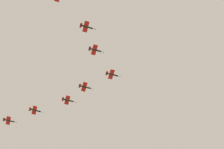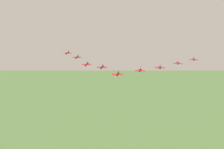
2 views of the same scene
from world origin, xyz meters
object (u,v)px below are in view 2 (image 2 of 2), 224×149
(jet_lead, at_px, (117,75))
(jet_port_trail, at_px, (77,57))
(jet_port_outer, at_px, (160,68))
(jet_center_rear, at_px, (178,64))
(jet_port_inner, at_px, (140,71))
(jet_starboard_inner, at_px, (102,68))
(jet_starboard_outer, at_px, (86,65))
(jet_starboard_trail, at_px, (194,60))
(jet_tail_end, at_px, (67,53))

(jet_lead, xyz_separation_m, jet_port_trail, (28.97, -56.28, 1.01))
(jet_port_outer, distance_m, jet_center_rear, 25.74)
(jet_port_inner, relative_size, jet_port_trail, 1.00)
(jet_starboard_inner, bearing_deg, jet_starboard_outer, -32.79)
(jet_port_inner, relative_size, jet_starboard_trail, 1.00)
(jet_lead, xyz_separation_m, jet_port_inner, (-18.10, -11.30, -0.63))
(jet_port_inner, height_order, jet_starboard_trail, jet_port_inner)
(jet_starboard_inner, bearing_deg, jet_lead, 132.35)
(jet_port_outer, bearing_deg, jet_starboard_outer, -0.00)
(jet_lead, distance_m, jet_starboard_trail, 85.71)
(jet_port_outer, distance_m, jet_starboard_trail, 48.10)
(jet_port_outer, height_order, jet_center_rear, jet_port_outer)
(jet_starboard_outer, xyz_separation_m, jet_tail_end, (17.25, -44.89, 0.95))
(jet_port_outer, bearing_deg, jet_starboard_trail, -126.70)
(jet_port_trail, bearing_deg, jet_starboard_outer, 123.96)
(jet_port_outer, xyz_separation_m, jet_center_rear, (-19.60, -16.66, -0.96))
(jet_port_inner, height_order, jet_starboard_outer, jet_starboard_outer)
(jet_port_inner, bearing_deg, jet_starboard_trail, -132.04)
(jet_starboard_outer, relative_size, jet_tail_end, 1.00)
(jet_port_inner, height_order, jet_starboard_inner, jet_starboard_inner)
(jet_port_trail, bearing_deg, jet_lead, 132.92)
(jet_port_trail, bearing_deg, jet_tail_end, -50.16)
(jet_port_outer, height_order, jet_starboard_outer, jet_starboard_outer)
(jet_center_rear, bearing_deg, jet_starboard_inner, 28.02)
(jet_starboard_inner, bearing_deg, jet_starboard_trail, -146.36)
(jet_starboard_trail, distance_m, jet_tail_end, 114.97)
(jet_port_inner, relative_size, jet_port_outer, 1.00)
(jet_center_rear, xyz_separation_m, jet_port_trail, (83.01, -23.30, 2.02))
(jet_starboard_inner, distance_m, jet_starboard_trail, 86.32)
(jet_starboard_inner, xyz_separation_m, jet_tail_end, (28.58, -57.68, 0.38))
(jet_starboard_outer, height_order, jet_tail_end, jet_tail_end)
(jet_center_rear, distance_m, jet_starboard_trail, 22.43)
(jet_port_outer, xyz_separation_m, jet_tail_end, (72.59, -60.42, 1.06))
(jet_lead, height_order, jet_starboard_inner, jet_starboard_inner)
(jet_starboard_inner, relative_size, jet_port_trail, 1.00)
(jet_center_rear, bearing_deg, jet_port_trail, -0.00)
(jet_starboard_inner, xyz_separation_m, jet_port_outer, (-44.01, 2.74, -0.68))
(jet_lead, height_order, jet_port_trail, jet_port_trail)
(jet_starboard_outer, bearing_deg, jet_starboard_trail, -155.91)
(jet_center_rear, bearing_deg, jet_port_outer, 56.04)
(jet_port_inner, bearing_deg, jet_port_trail, -28.02)
(jet_lead, distance_m, jet_port_trail, 63.31)
(jet_starboard_outer, xyz_separation_m, jet_starboard_trail, (-93.43, -13.82, -1.06))
(jet_starboard_inner, height_order, jet_port_outer, jet_starboard_inner)
(jet_port_inner, height_order, jet_tail_end, jet_tail_end)
(jet_starboard_inner, bearing_deg, jet_tail_end, -47.96)
(jet_port_inner, distance_m, jet_port_outer, 17.10)
(jet_starboard_trail, bearing_deg, jet_port_trail, 9.72)
(jet_lead, relative_size, jet_port_trail, 1.00)
(jet_lead, relative_size, jet_starboard_outer, 1.00)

